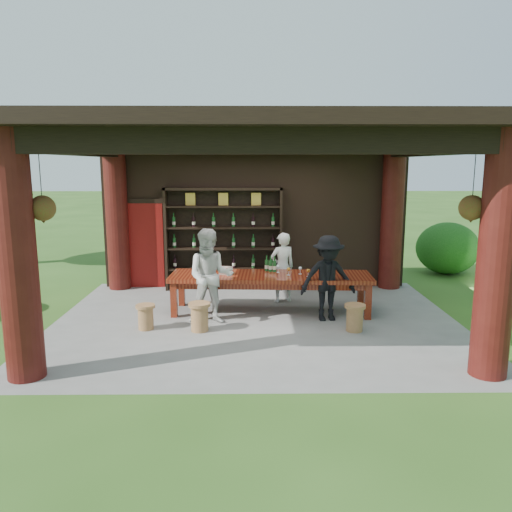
{
  "coord_description": "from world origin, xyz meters",
  "views": [
    {
      "loc": [
        -0.11,
        -8.82,
        2.85
      ],
      "look_at": [
        0.0,
        0.4,
        1.15
      ],
      "focal_mm": 35.0,
      "sensor_mm": 36.0,
      "label": 1
    }
  ],
  "objects_px": {
    "stool_far_left": "(146,316)",
    "guest_man": "(328,278)",
    "tasting_table": "(271,280)",
    "napkin_basket": "(226,271)",
    "stool_near_right": "(355,317)",
    "guest_woman": "(210,276)",
    "host": "(282,267)",
    "wine_shelf": "(224,239)",
    "stool_near_left": "(200,316)"
  },
  "relations": [
    {
      "from": "stool_near_left",
      "to": "guest_woman",
      "type": "distance_m",
      "value": 0.77
    },
    {
      "from": "host",
      "to": "stool_near_left",
      "type": "bearing_deg",
      "value": 30.95
    },
    {
      "from": "tasting_table",
      "to": "stool_near_right",
      "type": "relative_size",
      "value": 8.26
    },
    {
      "from": "stool_near_left",
      "to": "wine_shelf",
      "type": "bearing_deg",
      "value": 84.77
    },
    {
      "from": "stool_far_left",
      "to": "guest_man",
      "type": "relative_size",
      "value": 0.28
    },
    {
      "from": "stool_far_left",
      "to": "napkin_basket",
      "type": "relative_size",
      "value": 1.7
    },
    {
      "from": "napkin_basket",
      "to": "host",
      "type": "bearing_deg",
      "value": 31.76
    },
    {
      "from": "wine_shelf",
      "to": "napkin_basket",
      "type": "bearing_deg",
      "value": -85.83
    },
    {
      "from": "tasting_table",
      "to": "stool_near_right",
      "type": "height_order",
      "value": "tasting_table"
    },
    {
      "from": "stool_near_left",
      "to": "host",
      "type": "bearing_deg",
      "value": 50.38
    },
    {
      "from": "stool_near_right",
      "to": "stool_far_left",
      "type": "distance_m",
      "value": 3.64
    },
    {
      "from": "stool_near_left",
      "to": "stool_near_right",
      "type": "relative_size",
      "value": 1.06
    },
    {
      "from": "host",
      "to": "napkin_basket",
      "type": "height_order",
      "value": "host"
    },
    {
      "from": "stool_near_left",
      "to": "guest_man",
      "type": "distance_m",
      "value": 2.44
    },
    {
      "from": "tasting_table",
      "to": "napkin_basket",
      "type": "relative_size",
      "value": 15.06
    },
    {
      "from": "stool_far_left",
      "to": "napkin_basket",
      "type": "height_order",
      "value": "napkin_basket"
    },
    {
      "from": "wine_shelf",
      "to": "guest_woman",
      "type": "xyz_separation_m",
      "value": [
        -0.11,
        -2.52,
        -0.31
      ]
    },
    {
      "from": "wine_shelf",
      "to": "guest_man",
      "type": "bearing_deg",
      "value": -49.43
    },
    {
      "from": "stool_near_left",
      "to": "stool_far_left",
      "type": "relative_size",
      "value": 1.13
    },
    {
      "from": "guest_woman",
      "to": "napkin_basket",
      "type": "relative_size",
      "value": 6.64
    },
    {
      "from": "host",
      "to": "stool_far_left",
      "type": "bearing_deg",
      "value": 15.91
    },
    {
      "from": "stool_near_left",
      "to": "host",
      "type": "relative_size",
      "value": 0.34
    },
    {
      "from": "guest_man",
      "to": "stool_far_left",
      "type": "bearing_deg",
      "value": -177.6
    },
    {
      "from": "host",
      "to": "napkin_basket",
      "type": "bearing_deg",
      "value": 12.33
    },
    {
      "from": "tasting_table",
      "to": "host",
      "type": "bearing_deg",
      "value": 69.93
    },
    {
      "from": "wine_shelf",
      "to": "guest_man",
      "type": "relative_size",
      "value": 1.68
    },
    {
      "from": "tasting_table",
      "to": "stool_near_left",
      "type": "height_order",
      "value": "tasting_table"
    },
    {
      "from": "wine_shelf",
      "to": "host",
      "type": "xyz_separation_m",
      "value": [
        1.28,
        -1.1,
        -0.44
      ]
    },
    {
      "from": "wine_shelf",
      "to": "tasting_table",
      "type": "relative_size",
      "value": 0.68
    },
    {
      "from": "stool_near_right",
      "to": "tasting_table",
      "type": "bearing_deg",
      "value": 140.81
    },
    {
      "from": "stool_near_left",
      "to": "stool_near_right",
      "type": "height_order",
      "value": "stool_near_left"
    },
    {
      "from": "wine_shelf",
      "to": "stool_near_right",
      "type": "xyz_separation_m",
      "value": [
        2.41,
        -3.01,
        -0.92
      ]
    },
    {
      "from": "tasting_table",
      "to": "napkin_basket",
      "type": "bearing_deg",
      "value": 176.81
    },
    {
      "from": "stool_near_left",
      "to": "guest_man",
      "type": "xyz_separation_m",
      "value": [
        2.3,
        0.6,
        0.53
      ]
    },
    {
      "from": "guest_man",
      "to": "napkin_basket",
      "type": "height_order",
      "value": "guest_man"
    },
    {
      "from": "guest_woman",
      "to": "guest_man",
      "type": "relative_size",
      "value": 1.09
    },
    {
      "from": "guest_man",
      "to": "tasting_table",
      "type": "bearing_deg",
      "value": 147.12
    },
    {
      "from": "stool_near_right",
      "to": "guest_woman",
      "type": "relative_size",
      "value": 0.27
    },
    {
      "from": "wine_shelf",
      "to": "stool_far_left",
      "type": "height_order",
      "value": "wine_shelf"
    },
    {
      "from": "stool_near_right",
      "to": "host",
      "type": "height_order",
      "value": "host"
    },
    {
      "from": "guest_man",
      "to": "guest_woman",
      "type": "bearing_deg",
      "value": 177.52
    },
    {
      "from": "tasting_table",
      "to": "stool_far_left",
      "type": "bearing_deg",
      "value": -155.45
    },
    {
      "from": "wine_shelf",
      "to": "tasting_table",
      "type": "bearing_deg",
      "value": -61.7
    },
    {
      "from": "wine_shelf",
      "to": "host",
      "type": "bearing_deg",
      "value": -40.76
    },
    {
      "from": "stool_near_left",
      "to": "napkin_basket",
      "type": "xyz_separation_m",
      "value": [
        0.4,
        1.16,
        0.55
      ]
    },
    {
      "from": "stool_near_right",
      "to": "stool_far_left",
      "type": "height_order",
      "value": "stool_near_right"
    },
    {
      "from": "stool_near_right",
      "to": "guest_man",
      "type": "relative_size",
      "value": 0.3
    },
    {
      "from": "guest_man",
      "to": "host",
      "type": "bearing_deg",
      "value": 114.33
    },
    {
      "from": "host",
      "to": "guest_woman",
      "type": "xyz_separation_m",
      "value": [
        -1.39,
        -1.42,
        0.13
      ]
    },
    {
      "from": "guest_man",
      "to": "napkin_basket",
      "type": "xyz_separation_m",
      "value": [
        -1.9,
        0.56,
        0.03
      ]
    }
  ]
}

